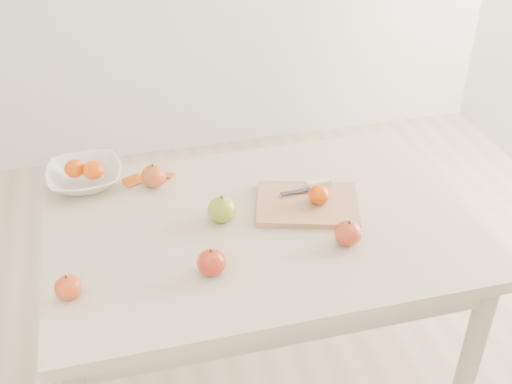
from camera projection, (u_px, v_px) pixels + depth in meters
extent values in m
cube|color=beige|center=(260.00, 228.00, 1.83)|extent=(1.20, 0.80, 0.04)
cylinder|color=#BCAA8E|center=(83.00, 280.00, 2.20)|extent=(0.06, 0.06, 0.71)
cylinder|color=#BCAA8E|center=(375.00, 232.00, 2.42)|extent=(0.06, 0.06, 0.71)
cylinder|color=#BCAA8E|center=(467.00, 370.00, 1.88)|extent=(0.06, 0.06, 0.71)
cube|color=#AC7D56|center=(307.00, 204.00, 1.87)|extent=(0.34, 0.29, 0.02)
ellipsoid|color=#DB4607|center=(319.00, 194.00, 1.85)|extent=(0.06, 0.06, 0.05)
imported|color=white|center=(84.00, 176.00, 1.96)|extent=(0.23, 0.23, 0.06)
ellipsoid|color=#D95A07|center=(75.00, 168.00, 1.95)|extent=(0.06, 0.06, 0.05)
ellipsoid|color=#E25608|center=(93.00, 170.00, 1.94)|extent=(0.06, 0.06, 0.06)
cube|color=#C8520E|center=(134.00, 182.00, 1.99)|extent=(0.07, 0.07, 0.01)
cube|color=#D1550E|center=(166.00, 176.00, 2.01)|extent=(0.06, 0.05, 0.01)
cube|color=white|center=(319.00, 183.00, 1.94)|extent=(0.08, 0.02, 0.01)
cube|color=#34373B|center=(296.00, 192.00, 1.90)|extent=(0.10, 0.02, 0.00)
ellipsoid|color=#5C851D|center=(222.00, 209.00, 1.80)|extent=(0.08, 0.08, 0.07)
ellipsoid|color=#93040C|center=(211.00, 262.00, 1.62)|extent=(0.07, 0.07, 0.07)
ellipsoid|color=maroon|center=(154.00, 176.00, 1.95)|extent=(0.08, 0.08, 0.07)
ellipsoid|color=#A70E11|center=(68.00, 287.00, 1.55)|extent=(0.07, 0.07, 0.06)
ellipsoid|color=maroon|center=(348.00, 233.00, 1.72)|extent=(0.08, 0.08, 0.07)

